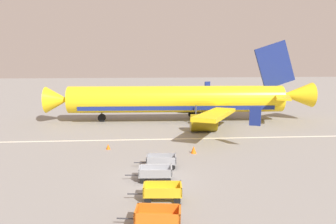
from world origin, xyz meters
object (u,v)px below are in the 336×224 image
at_px(traffic_cone_mid_apron, 194,150).
at_px(baggage_cart_third_in_row, 155,173).
at_px(baggage_cart_second_in_row, 162,191).
at_px(baggage_cart_fourth_in_row, 161,161).
at_px(baggage_cart_nearest, 158,217).
at_px(airplane, 184,100).
at_px(traffic_cone_near_plane, 108,147).

bearing_deg(traffic_cone_mid_apron, baggage_cart_third_in_row, -120.01).
height_order(baggage_cart_second_in_row, baggage_cart_third_in_row, same).
bearing_deg(baggage_cart_fourth_in_row, baggage_cart_nearest, -94.02).
bearing_deg(baggage_cart_fourth_in_row, traffic_cone_mid_apron, 49.56).
distance_m(baggage_cart_nearest, baggage_cart_fourth_in_row, 9.79).
bearing_deg(baggage_cart_second_in_row, airplane, 80.28).
bearing_deg(baggage_cart_second_in_row, baggage_cart_third_in_row, 95.57).
bearing_deg(baggage_cart_second_in_row, baggage_cart_fourth_in_row, 87.77).
relative_size(airplane, baggage_cart_fourth_in_row, 10.46).
bearing_deg(airplane, baggage_cart_fourth_in_row, -102.09).
height_order(airplane, traffic_cone_mid_apron, airplane).
bearing_deg(baggage_cart_nearest, baggage_cart_second_in_row, 82.64).
height_order(baggage_cart_third_in_row, traffic_cone_mid_apron, baggage_cart_third_in_row).
xyz_separation_m(baggage_cart_nearest, traffic_cone_near_plane, (-4.32, 15.64, -0.32)).
bearing_deg(baggage_cart_third_in_row, traffic_cone_mid_apron, 59.99).
distance_m(baggage_cart_fourth_in_row, traffic_cone_near_plane, 7.73).
distance_m(baggage_cart_second_in_row, traffic_cone_mid_apron, 10.89).
bearing_deg(baggage_cart_third_in_row, airplane, 77.98).
bearing_deg(traffic_cone_near_plane, airplane, 56.14).
height_order(airplane, baggage_cart_second_in_row, airplane).
distance_m(airplane, traffic_cone_mid_apron, 15.94).
bearing_deg(baggage_cart_nearest, traffic_cone_mid_apron, 73.62).
relative_size(baggage_cart_fourth_in_row, traffic_cone_near_plane, 6.45).
xyz_separation_m(traffic_cone_near_plane, traffic_cone_mid_apron, (8.34, -1.96, 0.07)).
distance_m(baggage_cart_nearest, traffic_cone_mid_apron, 14.26).
distance_m(baggage_cart_fourth_in_row, traffic_cone_mid_apron, 5.15).
bearing_deg(traffic_cone_near_plane, baggage_cart_nearest, -74.56).
height_order(baggage_cart_fourth_in_row, traffic_cone_near_plane, baggage_cart_fourth_in_row).
bearing_deg(traffic_cone_mid_apron, traffic_cone_near_plane, 166.76).
xyz_separation_m(baggage_cart_nearest, traffic_cone_mid_apron, (4.02, 13.68, -0.25)).
bearing_deg(baggage_cart_fourth_in_row, baggage_cart_second_in_row, -92.23).
height_order(baggage_cart_second_in_row, traffic_cone_mid_apron, baggage_cart_second_in_row).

